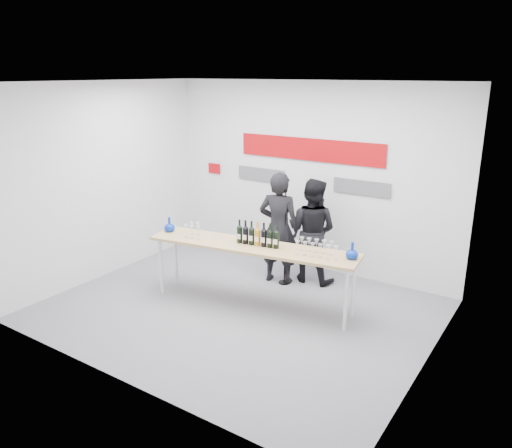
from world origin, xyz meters
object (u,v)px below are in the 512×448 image
Objects in this scene: tasting_table at (252,250)px; presenter_right at (312,231)px; presenter_left at (279,228)px; mic_stand at (285,255)px.

tasting_table is 1.24m from presenter_right.
presenter_right is (0.28, 1.21, -0.01)m from tasting_table.
presenter_left is at bearing 33.32° from presenter_right.
presenter_left reaches higher than tasting_table.
presenter_right is at bearing 42.15° from mic_stand.
presenter_left is (-0.12, 0.91, 0.05)m from tasting_table.
presenter_left is 1.15× the size of mic_stand.
presenter_right reaches higher than tasting_table.
presenter_left is 1.06× the size of presenter_right.
mic_stand is at bearing 152.79° from presenter_left.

